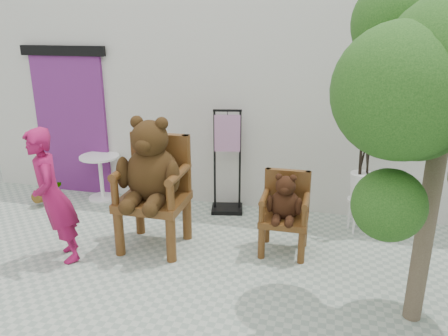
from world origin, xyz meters
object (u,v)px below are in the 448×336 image
Objects in this scene: display_stand at (227,173)px; stool_bucket at (361,186)px; person at (53,197)px; chair_small at (285,205)px; chair_big at (152,175)px; cafe_table at (101,172)px; tree at (446,88)px.

display_stand is 1.04× the size of stool_bucket.
person is 1.04× the size of display_stand.
person reaches higher than chair_small.
chair_big is 1.08× the size of display_stand.
cafe_table is at bearing 161.54° from chair_small.
display_stand is at bearing 173.02° from stool_bucket.
stool_bucket is at bearing 101.80° from tree.
tree is at bearing 47.70° from person.
chair_big is 1.93m from cafe_table.
chair_big is 1.42m from display_stand.
cafe_table is (-2.96, 0.99, -0.15)m from chair_small.
chair_small is (1.56, 0.25, -0.34)m from chair_big.
tree is (4.25, -2.09, 1.73)m from cafe_table.
tree is (2.22, -2.08, 1.58)m from display_stand.
chair_big is at bearing -171.07° from chair_small.
person is 1.09× the size of stool_bucket.
chair_small reaches higher than cafe_table.
display_stand is 3.43m from tree.
cafe_table is at bearing 138.63° from chair_big.
chair_big is at bearing -41.37° from cafe_table.
stool_bucket is 2.44m from tree.
tree reaches higher than display_stand.
tree is (0.39, -1.86, 1.53)m from stool_bucket.
person is at bearing -142.58° from display_stand.
tree is at bearing -54.83° from display_stand.
chair_big is 1.64× the size of chair_small.
chair_small is at bearing -139.75° from stool_bucket.
person is 2.42m from display_stand.
cafe_table is 3.87m from stool_bucket.
display_stand reaches higher than stool_bucket.
tree reaches higher than person.
chair_big is 2.67m from stool_bucket.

